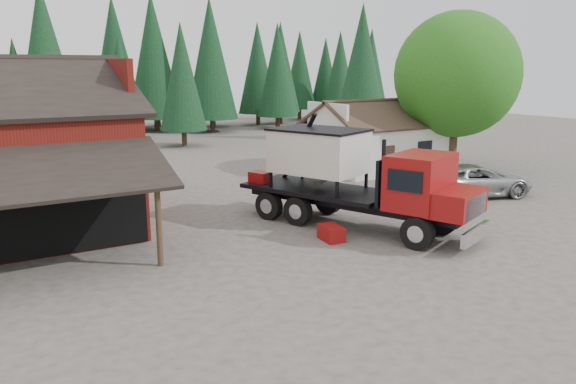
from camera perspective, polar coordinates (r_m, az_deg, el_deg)
ground at (r=20.54m, az=4.22°, el=-6.40°), size 120.00×120.00×0.00m
farmhouse at (r=38.02m, az=8.91°, el=4.86°), size 8.60×6.42×4.65m
deciduous_tree at (r=38.31m, az=16.79°, el=10.91°), size 8.00×8.00×10.20m
conifer_backdrop at (r=59.26m, az=-20.12°, el=5.34°), size 76.00×16.00×16.00m
near_pine_b at (r=48.96m, az=-10.73°, el=11.44°), size 3.96×3.96×10.40m
near_pine_c at (r=53.46m, az=7.51°, el=12.70°), size 4.84×4.84×12.40m
near_pine_d at (r=50.33m, az=-23.45°, el=12.39°), size 5.28×5.28×13.40m
feed_truck at (r=23.68m, az=6.74°, el=1.63°), size 6.47×10.75×4.73m
silver_car at (r=31.16m, az=18.43°, el=1.13°), size 6.58×4.49×1.67m
equip_box at (r=22.15m, az=4.41°, el=-4.17°), size 0.83×1.18×0.60m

